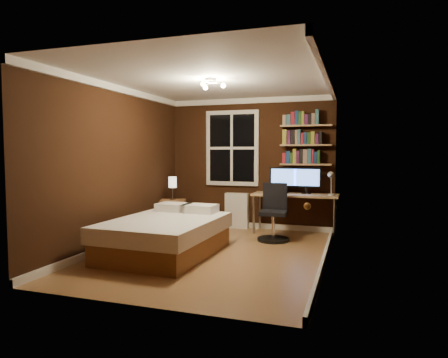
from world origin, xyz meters
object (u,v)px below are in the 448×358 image
(radiator, at_px, (237,211))
(monitor_right, at_px, (307,181))
(nightstand, at_px, (173,216))
(monitor_left, at_px, (284,180))
(bedside_lamp, at_px, (173,188))
(office_chair, at_px, (274,219))
(desk, at_px, (295,197))
(desk_lamp, at_px, (331,183))
(bed, at_px, (166,235))

(radiator, bearing_deg, monitor_right, -4.71)
(nightstand, xyz_separation_m, monitor_left, (1.98, 0.55, 0.67))
(monitor_right, bearing_deg, bedside_lamp, -166.98)
(bedside_lamp, relative_size, office_chair, 0.46)
(desk, height_order, monitor_right, monitor_right)
(monitor_left, distance_m, desk_lamp, 0.88)
(radiator, distance_m, monitor_left, 1.12)
(monitor_right, xyz_separation_m, desk_lamp, (0.44, -0.23, -0.02))
(desk_lamp, height_order, office_chair, desk_lamp)
(bed, relative_size, monitor_right, 3.80)
(monitor_left, height_order, office_chair, monitor_left)
(bedside_lamp, height_order, monitor_left, monitor_left)
(desk, distance_m, monitor_left, 0.38)
(monitor_right, bearing_deg, monitor_left, 180.00)
(radiator, distance_m, office_chair, 1.24)
(bedside_lamp, distance_m, office_chair, 2.00)
(desk_lamp, distance_m, office_chair, 1.18)
(bedside_lamp, bearing_deg, bed, -67.66)
(bed, bearing_deg, radiator, 81.61)
(bedside_lamp, bearing_deg, monitor_right, 13.02)
(nightstand, bearing_deg, office_chair, -25.68)
(radiator, bearing_deg, nightstand, -147.85)
(monitor_left, relative_size, desk_lamp, 1.17)
(bed, xyz_separation_m, monitor_left, (1.33, 2.13, 0.68))
(radiator, relative_size, desk, 0.45)
(nightstand, xyz_separation_m, desk, (2.20, 0.48, 0.37))
(bed, distance_m, desk_lamp, 2.97)
(monitor_right, bearing_deg, radiator, 175.29)
(bed, distance_m, monitor_right, 2.84)
(nightstand, height_order, desk_lamp, desk_lamp)
(bed, distance_m, nightstand, 1.71)
(monitor_left, xyz_separation_m, desk_lamp, (0.85, -0.23, -0.02))
(radiator, height_order, office_chair, office_chair)
(desk, bearing_deg, office_chair, -110.69)
(nightstand, relative_size, desk, 0.38)
(bedside_lamp, bearing_deg, monitor_left, 15.60)
(bed, distance_m, office_chair, 1.90)
(nightstand, bearing_deg, monitor_right, -6.95)
(monitor_left, distance_m, monitor_right, 0.41)
(bedside_lamp, xyz_separation_m, office_chair, (1.95, -0.19, -0.44))
(desk_lamp, bearing_deg, office_chair, -149.73)
(nightstand, height_order, radiator, radiator)
(nightstand, bearing_deg, radiator, 12.18)
(desk_lamp, bearing_deg, bedside_lamp, -173.52)
(nightstand, height_order, monitor_right, monitor_right)
(bedside_lamp, relative_size, radiator, 0.64)
(bed, distance_m, radiator, 2.28)
(radiator, height_order, desk_lamp, desk_lamp)
(nightstand, height_order, monitor_left, monitor_left)
(bed, xyz_separation_m, radiator, (0.40, 2.24, 0.06))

